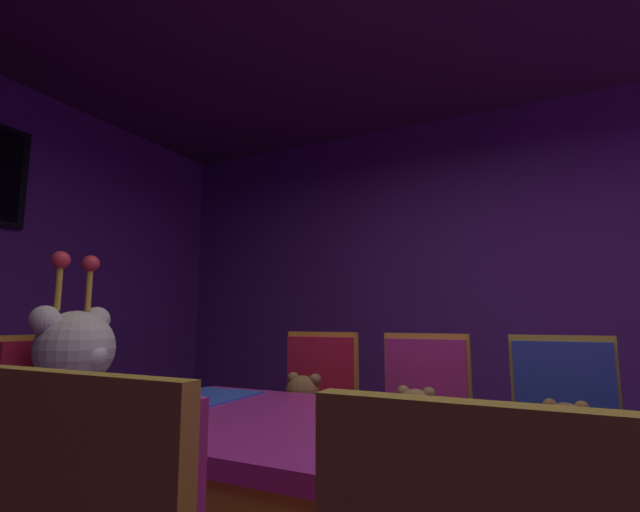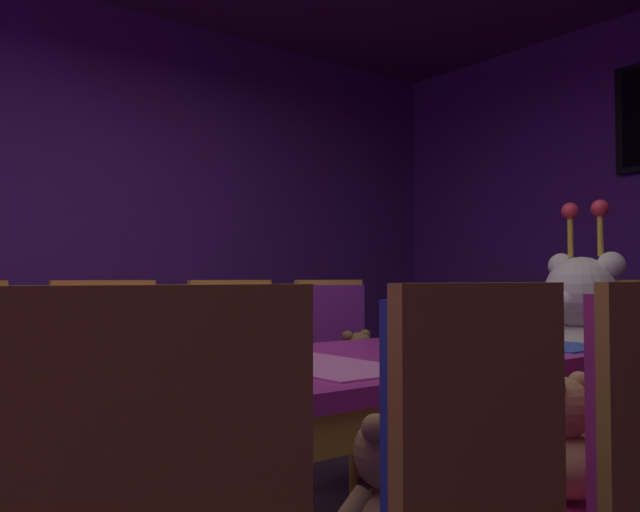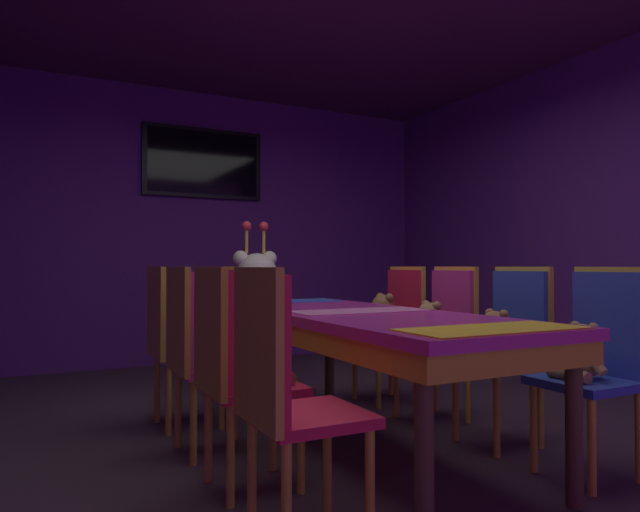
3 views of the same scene
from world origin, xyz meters
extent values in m
plane|color=#3F2D38|center=(0.00, 0.00, 0.00)|extent=(7.90, 7.90, 0.00)
cube|color=#59267F|center=(0.00, 3.20, 1.40)|extent=(5.20, 0.12, 2.80)
cube|color=#B22D8C|center=(0.00, 0.00, 0.71)|extent=(0.90, 2.37, 0.05)
cube|color=gold|center=(0.00, 0.00, 0.64)|extent=(0.88, 2.33, 0.10)
cylinder|color=#4C3826|center=(0.38, 1.07, 0.34)|extent=(0.07, 0.07, 0.69)
cylinder|color=#4C3826|center=(0.38, -1.07, 0.34)|extent=(0.07, 0.07, 0.69)
cylinder|color=#4C3826|center=(-0.38, 1.07, 0.34)|extent=(0.07, 0.07, 0.69)
cylinder|color=#4C3826|center=(-0.38, -1.07, 0.34)|extent=(0.07, 0.07, 0.69)
cube|color=yellow|center=(0.00, -1.01, 0.74)|extent=(0.77, 0.32, 0.01)
cube|color=pink|center=(0.00, 0.00, 0.74)|extent=(0.77, 0.32, 0.01)
cube|color=blue|center=(0.00, 1.01, 0.74)|extent=(0.77, 0.32, 0.01)
cube|color=red|center=(-0.71, -0.82, 0.44)|extent=(0.40, 0.40, 0.04)
cube|color=red|center=(-0.89, -0.82, 0.71)|extent=(0.05, 0.38, 0.50)
cube|color=gold|center=(-0.91, -0.82, 0.71)|extent=(0.03, 0.41, 0.55)
cylinder|color=gold|center=(-0.55, -0.66, 0.21)|extent=(0.04, 0.04, 0.42)
cylinder|color=gold|center=(-0.55, -0.98, 0.21)|extent=(0.04, 0.04, 0.42)
cylinder|color=gold|center=(-0.87, -0.66, 0.21)|extent=(0.04, 0.04, 0.42)
cylinder|color=gold|center=(-0.87, -0.98, 0.21)|extent=(0.04, 0.04, 0.42)
cube|color=red|center=(-0.72, -0.27, 0.44)|extent=(0.40, 0.40, 0.04)
cube|color=red|center=(-0.90, -0.27, 0.71)|extent=(0.05, 0.38, 0.50)
cube|color=gold|center=(-0.92, -0.27, 0.71)|extent=(0.03, 0.41, 0.55)
cylinder|color=gold|center=(-0.56, -0.11, 0.21)|extent=(0.04, 0.04, 0.42)
cylinder|color=gold|center=(-0.56, -0.43, 0.21)|extent=(0.04, 0.04, 0.42)
cylinder|color=gold|center=(-0.88, -0.11, 0.21)|extent=(0.04, 0.04, 0.42)
cylinder|color=gold|center=(-0.88, -0.43, 0.21)|extent=(0.04, 0.04, 0.42)
ellipsoid|color=brown|center=(-0.72, -0.27, 0.54)|extent=(0.19, 0.19, 0.15)
sphere|color=brown|center=(-0.70, -0.27, 0.68)|extent=(0.15, 0.15, 0.15)
sphere|color=#99663C|center=(-0.65, -0.27, 0.67)|extent=(0.06, 0.06, 0.06)
sphere|color=brown|center=(-0.72, -0.21, 0.74)|extent=(0.06, 0.06, 0.06)
sphere|color=brown|center=(-0.72, -0.32, 0.74)|extent=(0.06, 0.06, 0.06)
cylinder|color=brown|center=(-0.68, -0.17, 0.56)|extent=(0.05, 0.14, 0.13)
cylinder|color=brown|center=(-0.68, -0.36, 0.56)|extent=(0.05, 0.14, 0.13)
cylinder|color=brown|center=(-0.59, -0.22, 0.49)|extent=(0.07, 0.14, 0.07)
cylinder|color=brown|center=(-0.59, -0.32, 0.49)|extent=(0.07, 0.14, 0.07)
cube|color=#CC338C|center=(-0.72, 0.30, 0.44)|extent=(0.40, 0.40, 0.04)
cube|color=#CC338C|center=(-0.90, 0.30, 0.71)|extent=(0.05, 0.38, 0.50)
cube|color=gold|center=(-0.92, 0.30, 0.71)|extent=(0.03, 0.41, 0.55)
cylinder|color=gold|center=(-0.56, 0.46, 0.21)|extent=(0.04, 0.04, 0.42)
cylinder|color=gold|center=(-0.56, 0.14, 0.21)|extent=(0.04, 0.04, 0.42)
cylinder|color=gold|center=(-0.88, 0.46, 0.21)|extent=(0.04, 0.04, 0.42)
cylinder|color=gold|center=(-0.88, 0.14, 0.21)|extent=(0.04, 0.04, 0.42)
ellipsoid|color=brown|center=(-0.72, 0.30, 0.54)|extent=(0.18, 0.18, 0.15)
sphere|color=brown|center=(-0.71, 0.30, 0.67)|extent=(0.15, 0.15, 0.15)
sphere|color=#99663C|center=(-0.66, 0.30, 0.66)|extent=(0.05, 0.05, 0.05)
sphere|color=brown|center=(-0.72, 0.35, 0.73)|extent=(0.05, 0.05, 0.05)
sphere|color=brown|center=(-0.72, 0.24, 0.73)|extent=(0.05, 0.05, 0.05)
cylinder|color=brown|center=(-0.68, 0.39, 0.55)|extent=(0.05, 0.13, 0.12)
cylinder|color=brown|center=(-0.68, 0.21, 0.55)|extent=(0.05, 0.13, 0.12)
cylinder|color=brown|center=(-0.60, 0.35, 0.49)|extent=(0.06, 0.14, 0.06)
cylinder|color=brown|center=(-0.60, 0.25, 0.49)|extent=(0.06, 0.14, 0.06)
cube|color=purple|center=(-0.72, 0.86, 0.44)|extent=(0.40, 0.40, 0.04)
cube|color=purple|center=(-0.90, 0.86, 0.71)|extent=(0.05, 0.38, 0.50)
cube|color=gold|center=(-0.92, 0.86, 0.71)|extent=(0.03, 0.41, 0.55)
cylinder|color=gold|center=(-0.56, 1.02, 0.21)|extent=(0.04, 0.04, 0.42)
cylinder|color=gold|center=(-0.56, 0.70, 0.21)|extent=(0.04, 0.04, 0.42)
cylinder|color=gold|center=(-0.88, 1.02, 0.21)|extent=(0.04, 0.04, 0.42)
cylinder|color=gold|center=(-0.88, 0.70, 0.21)|extent=(0.04, 0.04, 0.42)
ellipsoid|color=brown|center=(-0.72, 0.86, 0.54)|extent=(0.18, 0.18, 0.14)
sphere|color=brown|center=(-0.70, 0.86, 0.67)|extent=(0.14, 0.14, 0.14)
sphere|color=#99663C|center=(-0.66, 0.86, 0.66)|extent=(0.05, 0.05, 0.05)
sphere|color=brown|center=(-0.72, 0.91, 0.72)|extent=(0.05, 0.05, 0.05)
sphere|color=brown|center=(-0.72, 0.80, 0.72)|extent=(0.05, 0.05, 0.05)
cylinder|color=brown|center=(-0.68, 0.95, 0.55)|extent=(0.05, 0.13, 0.12)
cylinder|color=brown|center=(-0.68, 0.77, 0.55)|extent=(0.05, 0.13, 0.12)
cylinder|color=brown|center=(-0.60, 0.90, 0.49)|extent=(0.06, 0.13, 0.06)
cylinder|color=brown|center=(-0.60, 0.81, 0.49)|extent=(0.06, 0.13, 0.06)
cube|color=#2D47B2|center=(0.71, -0.86, 0.44)|extent=(0.40, 0.40, 0.04)
cube|color=#2D47B2|center=(0.89, -0.86, 0.71)|extent=(0.05, 0.38, 0.50)
cube|color=gold|center=(0.91, -0.86, 0.71)|extent=(0.03, 0.41, 0.55)
cylinder|color=gold|center=(0.87, -0.70, 0.21)|extent=(0.04, 0.04, 0.42)
cylinder|color=gold|center=(0.87, -1.02, 0.21)|extent=(0.04, 0.04, 0.42)
cylinder|color=gold|center=(0.55, -0.70, 0.21)|extent=(0.04, 0.04, 0.42)
cylinder|color=gold|center=(0.55, -1.02, 0.21)|extent=(0.04, 0.04, 0.42)
ellipsoid|color=#9E7247|center=(0.71, -0.86, 0.53)|extent=(0.17, 0.17, 0.13)
sphere|color=#9E7247|center=(0.70, -0.86, 0.65)|extent=(0.13, 0.13, 0.13)
sphere|color=tan|center=(0.65, -0.86, 0.64)|extent=(0.05, 0.05, 0.05)
sphere|color=#9E7247|center=(0.71, -0.91, 0.70)|extent=(0.05, 0.05, 0.05)
sphere|color=#9E7247|center=(0.71, -0.81, 0.70)|extent=(0.05, 0.05, 0.05)
cylinder|color=#9E7247|center=(0.68, -0.94, 0.55)|extent=(0.05, 0.12, 0.11)
cylinder|color=#9E7247|center=(0.68, -0.78, 0.55)|extent=(0.05, 0.12, 0.11)
cylinder|color=#9E7247|center=(0.60, -0.90, 0.49)|extent=(0.06, 0.12, 0.06)
cylinder|color=#9E7247|center=(0.60, -0.82, 0.49)|extent=(0.06, 0.12, 0.06)
cube|color=#2D47B2|center=(0.71, -0.30, 0.44)|extent=(0.40, 0.40, 0.04)
cube|color=#2D47B2|center=(0.89, -0.30, 0.71)|extent=(0.05, 0.38, 0.50)
cube|color=gold|center=(0.91, -0.30, 0.71)|extent=(0.03, 0.41, 0.55)
cylinder|color=gold|center=(0.87, -0.14, 0.21)|extent=(0.04, 0.04, 0.42)
cylinder|color=gold|center=(0.87, -0.46, 0.21)|extent=(0.04, 0.04, 0.42)
cylinder|color=gold|center=(0.55, -0.14, 0.21)|extent=(0.04, 0.04, 0.42)
cylinder|color=gold|center=(0.55, -0.46, 0.21)|extent=(0.04, 0.04, 0.42)
ellipsoid|color=olive|center=(0.71, -0.30, 0.54)|extent=(0.18, 0.18, 0.14)
sphere|color=olive|center=(0.70, -0.30, 0.67)|extent=(0.14, 0.14, 0.14)
sphere|color=#AE7747|center=(0.65, -0.30, 0.66)|extent=(0.05, 0.05, 0.05)
sphere|color=olive|center=(0.71, -0.35, 0.72)|extent=(0.05, 0.05, 0.05)
sphere|color=olive|center=(0.71, -0.24, 0.72)|extent=(0.05, 0.05, 0.05)
cylinder|color=olive|center=(0.67, -0.39, 0.55)|extent=(0.05, 0.13, 0.12)
cylinder|color=olive|center=(0.67, -0.21, 0.55)|extent=(0.05, 0.13, 0.12)
cylinder|color=olive|center=(0.59, -0.34, 0.49)|extent=(0.06, 0.13, 0.06)
cylinder|color=olive|center=(0.59, -0.25, 0.49)|extent=(0.06, 0.13, 0.06)
cube|color=#CC338C|center=(0.71, 0.28, 0.44)|extent=(0.40, 0.40, 0.04)
cube|color=#CC338C|center=(0.89, 0.28, 0.71)|extent=(0.05, 0.38, 0.50)
cube|color=gold|center=(0.91, 0.28, 0.71)|extent=(0.03, 0.41, 0.55)
cylinder|color=gold|center=(0.87, 0.44, 0.21)|extent=(0.04, 0.04, 0.42)
cylinder|color=gold|center=(0.87, 0.12, 0.21)|extent=(0.04, 0.04, 0.42)
cylinder|color=gold|center=(0.55, 0.44, 0.21)|extent=(0.04, 0.04, 0.42)
cylinder|color=gold|center=(0.55, 0.12, 0.21)|extent=(0.04, 0.04, 0.42)
ellipsoid|color=#9E7247|center=(0.71, 0.28, 0.54)|extent=(0.19, 0.19, 0.15)
sphere|color=#9E7247|center=(0.69, 0.28, 0.68)|extent=(0.15, 0.15, 0.15)
sphere|color=tan|center=(0.64, 0.28, 0.67)|extent=(0.06, 0.06, 0.06)
sphere|color=#9E7247|center=(0.71, 0.22, 0.74)|extent=(0.06, 0.06, 0.06)
sphere|color=#9E7247|center=(0.71, 0.34, 0.74)|extent=(0.06, 0.06, 0.06)
cylinder|color=#9E7247|center=(0.67, 0.19, 0.56)|extent=(0.05, 0.13, 0.12)
cylinder|color=#9E7247|center=(0.67, 0.37, 0.56)|extent=(0.05, 0.13, 0.12)
cylinder|color=#9E7247|center=(0.58, 0.23, 0.49)|extent=(0.06, 0.14, 0.06)
cylinder|color=#9E7247|center=(0.58, 0.33, 0.49)|extent=(0.06, 0.14, 0.06)
cube|color=red|center=(0.72, 0.84, 0.44)|extent=(0.40, 0.40, 0.04)
cube|color=red|center=(0.90, 0.84, 0.71)|extent=(0.05, 0.38, 0.50)
cube|color=gold|center=(0.92, 0.84, 0.71)|extent=(0.03, 0.41, 0.55)
cylinder|color=gold|center=(0.88, 1.00, 0.21)|extent=(0.04, 0.04, 0.42)
cylinder|color=gold|center=(0.88, 0.68, 0.21)|extent=(0.04, 0.04, 0.42)
cylinder|color=gold|center=(0.56, 1.00, 0.21)|extent=(0.04, 0.04, 0.42)
cylinder|color=gold|center=(0.56, 0.68, 0.21)|extent=(0.04, 0.04, 0.42)
ellipsoid|color=olive|center=(0.72, 0.84, 0.55)|extent=(0.20, 0.20, 0.16)
sphere|color=olive|center=(0.70, 0.84, 0.70)|extent=(0.16, 0.16, 0.16)
sphere|color=#AE7747|center=(0.65, 0.84, 0.69)|extent=(0.06, 0.06, 0.06)
sphere|color=olive|center=(0.72, 0.78, 0.76)|extent=(0.06, 0.06, 0.06)
sphere|color=olive|center=(0.72, 0.90, 0.76)|extent=(0.06, 0.06, 0.06)
cylinder|color=olive|center=(0.68, 0.74, 0.57)|extent=(0.06, 0.15, 0.14)
cylinder|color=olive|center=(0.68, 0.94, 0.57)|extent=(0.06, 0.15, 0.14)
cylinder|color=olive|center=(0.59, 0.79, 0.50)|extent=(0.07, 0.15, 0.07)
cylinder|color=olive|center=(0.59, 0.90, 0.50)|extent=(0.07, 0.15, 0.07)
cube|color=red|center=(0.00, 1.61, 0.44)|extent=(0.40, 0.40, 0.04)
cube|color=red|center=(0.00, 1.79, 0.71)|extent=(0.38, 0.05, 0.50)
cube|color=gold|center=(0.00, 1.81, 0.71)|extent=(0.41, 0.03, 0.55)
cylinder|color=gold|center=(0.16, 1.77, 0.21)|extent=(0.04, 0.04, 0.42)
cylinder|color=gold|center=(0.16, 1.45, 0.21)|extent=(0.04, 0.04, 0.42)
cylinder|color=gold|center=(-0.16, 1.77, 0.21)|extent=(0.04, 0.04, 0.42)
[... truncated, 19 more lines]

